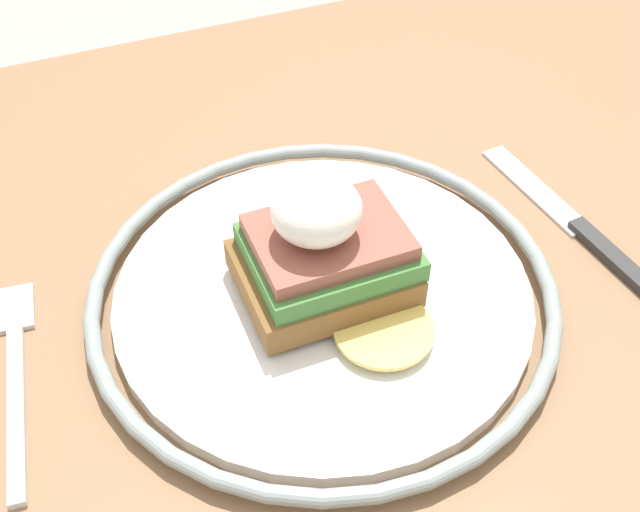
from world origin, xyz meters
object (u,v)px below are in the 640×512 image
plate (320,287)px  knife (581,230)px  sandwich (323,247)px  fork (16,372)px

plate → knife: (0.19, -0.01, -0.01)m
sandwich → knife: bearing=-3.3°
plate → knife: plate is taller
sandwich → plate: bearing=107.5°
sandwich → knife: (0.18, -0.01, -0.04)m
fork → sandwich: bearing=-3.6°
sandwich → knife: size_ratio=0.69×
plate → sandwich: sandwich is taller
plate → sandwich: size_ratio=2.39×
sandwich → fork: (-0.19, 0.01, -0.04)m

